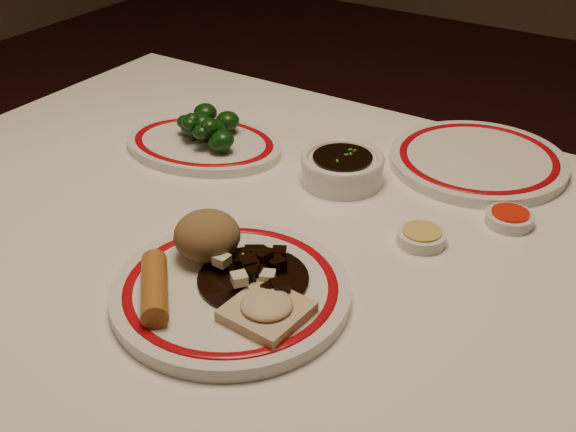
{
  "coord_description": "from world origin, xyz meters",
  "views": [
    {
      "loc": [
        0.47,
        -0.66,
        1.27
      ],
      "look_at": [
        0.06,
        -0.02,
        0.8
      ],
      "focal_mm": 45.0,
      "sensor_mm": 36.0,
      "label": 1
    }
  ],
  "objects_px": {
    "stirfry_heap": "(255,272)",
    "soy_bowl": "(342,169)",
    "spring_roll": "(155,287)",
    "broccoli_pile": "(207,127)",
    "main_plate": "(231,291)",
    "rice_mound": "(207,235)",
    "fried_wonton": "(267,309)",
    "dining_table": "(261,283)",
    "broccoli_plate": "(204,144)"
  },
  "relations": [
    {
      "from": "broccoli_pile",
      "to": "soy_bowl",
      "type": "bearing_deg",
      "value": 6.04
    },
    {
      "from": "fried_wonton",
      "to": "broccoli_plate",
      "type": "distance_m",
      "value": 0.45
    },
    {
      "from": "fried_wonton",
      "to": "broccoli_pile",
      "type": "xyz_separation_m",
      "value": [
        -0.33,
        0.31,
        0.01
      ]
    },
    {
      "from": "main_plate",
      "to": "rice_mound",
      "type": "xyz_separation_m",
      "value": [
        -0.06,
        0.03,
        0.04
      ]
    },
    {
      "from": "rice_mound",
      "to": "spring_roll",
      "type": "xyz_separation_m",
      "value": [
        0.0,
        -0.1,
        -0.01
      ]
    },
    {
      "from": "broccoli_pile",
      "to": "rice_mound",
      "type": "bearing_deg",
      "value": -51.39
    },
    {
      "from": "dining_table",
      "to": "stirfry_heap",
      "type": "distance_m",
      "value": 0.18
    },
    {
      "from": "rice_mound",
      "to": "broccoli_pile",
      "type": "relative_size",
      "value": 0.66
    },
    {
      "from": "stirfry_heap",
      "to": "soy_bowl",
      "type": "relative_size",
      "value": 1.07
    },
    {
      "from": "soy_bowl",
      "to": "broccoli_pile",
      "type": "bearing_deg",
      "value": -173.96
    },
    {
      "from": "spring_roll",
      "to": "broccoli_pile",
      "type": "bearing_deg",
      "value": 78.03
    },
    {
      "from": "rice_mound",
      "to": "broccoli_pile",
      "type": "height_order",
      "value": "rice_mound"
    },
    {
      "from": "main_plate",
      "to": "soy_bowl",
      "type": "height_order",
      "value": "soy_bowl"
    },
    {
      "from": "broccoli_pile",
      "to": "soy_bowl",
      "type": "height_order",
      "value": "broccoli_pile"
    },
    {
      "from": "fried_wonton",
      "to": "broccoli_plate",
      "type": "bearing_deg",
      "value": 137.38
    },
    {
      "from": "main_plate",
      "to": "rice_mound",
      "type": "bearing_deg",
      "value": 150.06
    },
    {
      "from": "soy_bowl",
      "to": "broccoli_plate",
      "type": "bearing_deg",
      "value": -173.25
    },
    {
      "from": "broccoli_pile",
      "to": "fried_wonton",
      "type": "bearing_deg",
      "value": -43.47
    },
    {
      "from": "rice_mound",
      "to": "soy_bowl",
      "type": "bearing_deg",
      "value": 84.09
    },
    {
      "from": "rice_mound",
      "to": "broccoli_plate",
      "type": "relative_size",
      "value": 0.28
    },
    {
      "from": "dining_table",
      "to": "main_plate",
      "type": "relative_size",
      "value": 3.47
    },
    {
      "from": "rice_mound",
      "to": "stirfry_heap",
      "type": "distance_m",
      "value": 0.08
    },
    {
      "from": "spring_roll",
      "to": "soy_bowl",
      "type": "height_order",
      "value": "spring_roll"
    },
    {
      "from": "spring_roll",
      "to": "soy_bowl",
      "type": "relative_size",
      "value": 0.9
    },
    {
      "from": "dining_table",
      "to": "spring_roll",
      "type": "height_order",
      "value": "spring_roll"
    },
    {
      "from": "dining_table",
      "to": "stirfry_heap",
      "type": "bearing_deg",
      "value": -57.17
    },
    {
      "from": "spring_roll",
      "to": "broccoli_pile",
      "type": "relative_size",
      "value": 0.89
    },
    {
      "from": "rice_mound",
      "to": "fried_wonton",
      "type": "relative_size",
      "value": 0.94
    },
    {
      "from": "dining_table",
      "to": "rice_mound",
      "type": "relative_size",
      "value": 14.91
    },
    {
      "from": "broccoli_plate",
      "to": "broccoli_pile",
      "type": "distance_m",
      "value": 0.03
    },
    {
      "from": "rice_mound",
      "to": "stirfry_heap",
      "type": "relative_size",
      "value": 0.62
    },
    {
      "from": "stirfry_heap",
      "to": "spring_roll",
      "type": "bearing_deg",
      "value": -128.8
    },
    {
      "from": "broccoli_pile",
      "to": "soy_bowl",
      "type": "distance_m",
      "value": 0.23
    },
    {
      "from": "dining_table",
      "to": "rice_mound",
      "type": "height_order",
      "value": "rice_mound"
    },
    {
      "from": "spring_roll",
      "to": "fried_wonton",
      "type": "distance_m",
      "value": 0.13
    },
    {
      "from": "broccoli_plate",
      "to": "soy_bowl",
      "type": "bearing_deg",
      "value": 6.75
    },
    {
      "from": "fried_wonton",
      "to": "soy_bowl",
      "type": "relative_size",
      "value": 0.71
    },
    {
      "from": "spring_roll",
      "to": "stirfry_heap",
      "type": "height_order",
      "value": "same"
    },
    {
      "from": "broccoli_plate",
      "to": "soy_bowl",
      "type": "height_order",
      "value": "soy_bowl"
    },
    {
      "from": "broccoli_plate",
      "to": "broccoli_pile",
      "type": "height_order",
      "value": "broccoli_pile"
    },
    {
      "from": "main_plate",
      "to": "fried_wonton",
      "type": "distance_m",
      "value": 0.07
    },
    {
      "from": "dining_table",
      "to": "spring_roll",
      "type": "bearing_deg",
      "value": -89.24
    },
    {
      "from": "dining_table",
      "to": "fried_wonton",
      "type": "relative_size",
      "value": 14.05
    },
    {
      "from": "fried_wonton",
      "to": "stirfry_heap",
      "type": "distance_m",
      "value": 0.07
    },
    {
      "from": "rice_mound",
      "to": "stirfry_heap",
      "type": "xyz_separation_m",
      "value": [
        0.07,
        -0.01,
        -0.02
      ]
    },
    {
      "from": "main_plate",
      "to": "broccoli_pile",
      "type": "xyz_separation_m",
      "value": [
        -0.26,
        0.29,
        0.03
      ]
    },
    {
      "from": "dining_table",
      "to": "soy_bowl",
      "type": "distance_m",
      "value": 0.21
    },
    {
      "from": "dining_table",
      "to": "stirfry_heap",
      "type": "relative_size",
      "value": 9.26
    },
    {
      "from": "spring_roll",
      "to": "broccoli_plate",
      "type": "height_order",
      "value": "spring_roll"
    },
    {
      "from": "broccoli_plate",
      "to": "main_plate",
      "type": "bearing_deg",
      "value": -46.7
    }
  ]
}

